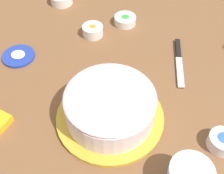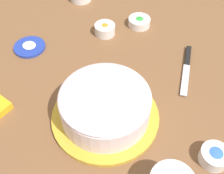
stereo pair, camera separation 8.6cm
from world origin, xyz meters
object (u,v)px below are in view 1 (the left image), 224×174
at_px(frosted_cake, 110,107).
at_px(frosting_tub_lid, 18,56).
at_px(sprinkle_bowl_orange, 93,30).
at_px(spreading_knife, 179,58).
at_px(sprinkle_bowl_blue, 222,141).
at_px(sprinkle_bowl_green, 125,20).

xyz_separation_m(frosted_cake, frosting_tub_lid, (0.41, -0.07, -0.05)).
bearing_deg(sprinkle_bowl_orange, frosting_tub_lid, 55.50).
bearing_deg(spreading_knife, sprinkle_bowl_blue, 129.67).
xyz_separation_m(frosted_cake, spreading_knife, (-0.09, -0.34, -0.05)).
relative_size(spreading_knife, sprinkle_bowl_orange, 2.85).
bearing_deg(frosted_cake, sprinkle_bowl_blue, -167.00).
xyz_separation_m(frosted_cake, sprinkle_bowl_green, (0.18, -0.43, -0.04)).
height_order(frosting_tub_lid, sprinkle_bowl_green, sprinkle_bowl_green).
relative_size(frosting_tub_lid, spreading_knife, 0.51).
relative_size(frosted_cake, frosting_tub_lid, 2.75).
bearing_deg(sprinkle_bowl_orange, sprinkle_bowl_green, -120.59).
xyz_separation_m(spreading_knife, sprinkle_bowl_green, (0.26, -0.09, 0.01)).
xyz_separation_m(frosted_cake, sprinkle_bowl_blue, (-0.31, -0.07, -0.03)).
height_order(frosted_cake, sprinkle_bowl_green, frosted_cake).
distance_m(frosted_cake, spreading_knife, 0.35).
bearing_deg(frosting_tub_lid, spreading_knife, -151.23).
distance_m(sprinkle_bowl_orange, sprinkle_bowl_green, 0.15).
xyz_separation_m(spreading_knife, sprinkle_bowl_orange, (0.34, 0.04, 0.02)).
xyz_separation_m(sprinkle_bowl_green, sprinkle_bowl_blue, (-0.49, 0.36, 0.00)).
bearing_deg(frosting_tub_lid, sprinkle_bowl_orange, -124.50).
distance_m(frosting_tub_lid, sprinkle_bowl_green, 0.43).
bearing_deg(frosting_tub_lid, frosted_cake, 171.04).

